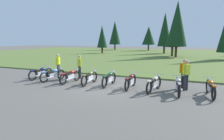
# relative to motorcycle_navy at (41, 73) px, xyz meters

# --- Properties ---
(ground_plane) EXTENTS (140.00, 140.00, 0.00)m
(ground_plane) POSITION_rel_motorcycle_navy_xyz_m (5.32, -0.23, -0.44)
(ground_plane) COLOR #605B54
(grass_moorland) EXTENTS (80.00, 44.00, 0.10)m
(grass_moorland) POSITION_rel_motorcycle_navy_xyz_m (5.32, 24.98, -0.39)
(grass_moorland) COLOR #5B7033
(grass_moorland) RESTS_ON ground
(forest_treeline) EXTENTS (36.40, 22.39, 8.46)m
(forest_treeline) POSITION_rel_motorcycle_navy_xyz_m (6.98, 27.42, 3.84)
(forest_treeline) COLOR #47331E
(forest_treeline) RESTS_ON ground
(motorcycle_navy) EXTENTS (0.62, 2.10, 0.88)m
(motorcycle_navy) POSITION_rel_motorcycle_navy_xyz_m (0.00, 0.00, 0.00)
(motorcycle_navy) COLOR black
(motorcycle_navy) RESTS_ON ground
(motorcycle_sky_blue) EXTENTS (0.68, 2.08, 0.88)m
(motorcycle_sky_blue) POSITION_rel_motorcycle_navy_xyz_m (1.25, -0.24, 0.00)
(motorcycle_sky_blue) COLOR black
(motorcycle_sky_blue) RESTS_ON ground
(motorcycle_red) EXTENTS (0.62, 2.10, 0.88)m
(motorcycle_red) POSITION_rel_motorcycle_navy_xyz_m (2.67, -0.26, 0.00)
(motorcycle_red) COLOR black
(motorcycle_red) RESTS_ON ground
(motorcycle_olive) EXTENTS (0.62, 2.10, 0.88)m
(motorcycle_olive) POSITION_rel_motorcycle_navy_xyz_m (4.05, -0.18, 0.00)
(motorcycle_olive) COLOR black
(motorcycle_olive) RESTS_ON ground
(motorcycle_british_green) EXTENTS (0.62, 2.10, 0.88)m
(motorcycle_british_green) POSITION_rel_motorcycle_navy_xyz_m (5.32, -0.05, 0.00)
(motorcycle_british_green) COLOR black
(motorcycle_british_green) RESTS_ON ground
(motorcycle_maroon) EXTENTS (0.62, 2.10, 0.88)m
(motorcycle_maroon) POSITION_rel_motorcycle_navy_xyz_m (6.72, -0.19, 0.00)
(motorcycle_maroon) COLOR black
(motorcycle_maroon) RESTS_ON ground
(motorcycle_cream) EXTENTS (0.62, 2.09, 0.88)m
(motorcycle_cream) POSITION_rel_motorcycle_navy_xyz_m (8.09, -0.35, 0.00)
(motorcycle_cream) COLOR black
(motorcycle_cream) RESTS_ON ground
(motorcycle_silver) EXTENTS (0.67, 2.09, 0.88)m
(motorcycle_silver) POSITION_rel_motorcycle_navy_xyz_m (9.33, -0.39, 0.00)
(motorcycle_silver) COLOR black
(motorcycle_silver) RESTS_ON ground
(motorcycle_orange) EXTENTS (0.64, 2.09, 0.88)m
(motorcycle_orange) POSITION_rel_motorcycle_navy_xyz_m (10.83, -0.23, 0.00)
(motorcycle_orange) COLOR black
(motorcycle_orange) RESTS_ON ground
(rider_with_back_turned) EXTENTS (0.38, 0.47, 1.67)m
(rider_with_back_turned) POSITION_rel_motorcycle_navy_xyz_m (9.64, 0.55, 0.51)
(rider_with_back_turned) COLOR #2D2D38
(rider_with_back_turned) RESTS_ON ground
(rider_near_row_end) EXTENTS (0.45, 0.40, 1.67)m
(rider_near_row_end) POSITION_rel_motorcycle_navy_xyz_m (2.39, 1.29, 0.51)
(rider_near_row_end) COLOR black
(rider_near_row_end) RESTS_ON ground
(rider_in_hivis_vest) EXTENTS (0.32, 0.53, 1.67)m
(rider_in_hivis_vest) POSITION_rel_motorcycle_navy_xyz_m (0.33, 1.52, 0.51)
(rider_in_hivis_vest) COLOR #2D2D38
(rider_in_hivis_vest) RESTS_ON ground
(rider_checking_bike) EXTENTS (0.51, 0.35, 1.67)m
(rider_checking_bike) POSITION_rel_motorcycle_navy_xyz_m (9.50, 1.08, 0.51)
(rider_checking_bike) COLOR black
(rider_checking_bike) RESTS_ON ground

